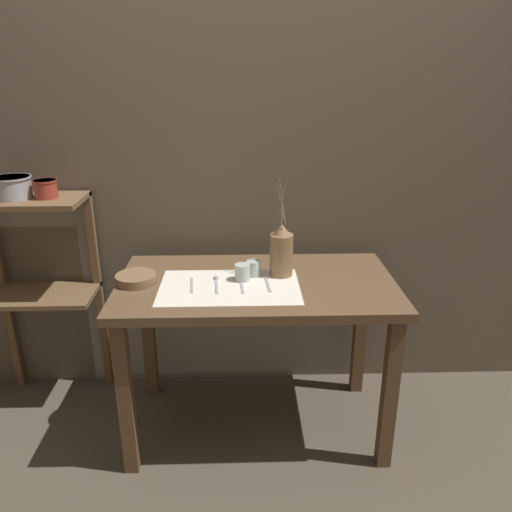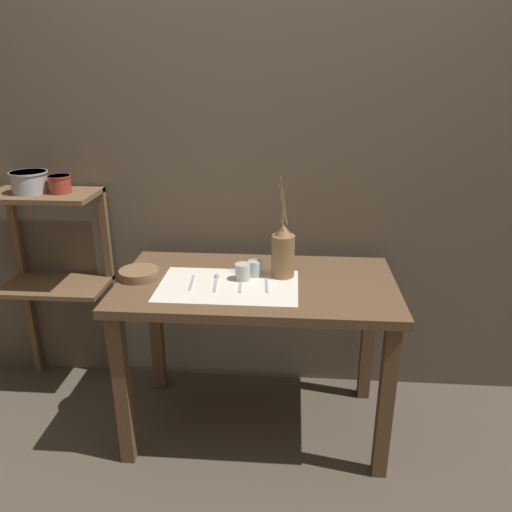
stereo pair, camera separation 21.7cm
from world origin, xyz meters
name	(u,v)px [view 1 (the left image)]	position (x,y,z in m)	size (l,w,h in m)	color
ground_plane	(256,424)	(0.00, 0.00, 0.00)	(12.00, 12.00, 0.00)	brown
stone_wall_back	(254,168)	(0.00, 0.45, 1.20)	(7.00, 0.06, 2.40)	brown
wooden_table	(257,304)	(0.00, 0.00, 0.66)	(1.24, 0.68, 0.78)	brown
wooden_shelf_unit	(39,263)	(-1.07, 0.29, 0.77)	(0.53, 0.30, 1.10)	brown
linen_cloth	(230,287)	(-0.12, -0.06, 0.78)	(0.61, 0.38, 0.00)	silver
pitcher_with_flowers	(281,252)	(0.11, 0.06, 0.89)	(0.10, 0.10, 0.46)	olive
wooden_bowl	(136,279)	(-0.53, 0.00, 0.80)	(0.18, 0.18, 0.04)	brown
glass_tumbler_near	(242,272)	(-0.06, 0.01, 0.82)	(0.07, 0.07, 0.07)	#B7C1BC
glass_tumbler_far	(253,268)	(-0.01, 0.06, 0.82)	(0.06, 0.06, 0.07)	#B7C1BC
knife_center	(192,285)	(-0.28, -0.05, 0.78)	(0.02, 0.16, 0.00)	#A8A8AD
spoon_inner	(216,281)	(-0.18, -0.01, 0.79)	(0.03, 0.17, 0.02)	#A8A8AD
fork_inner	(242,286)	(-0.07, -0.06, 0.78)	(0.02, 0.16, 0.00)	#A8A8AD
fork_outer	(268,284)	(0.05, -0.04, 0.78)	(0.02, 0.16, 0.00)	#A8A8AD
metal_pot_large	(12,187)	(-1.12, 0.25, 1.16)	(0.18, 0.18, 0.10)	#A8A8AD
metal_pot_small	(45,188)	(-0.97, 0.25, 1.15)	(0.11, 0.11, 0.08)	#9E3828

